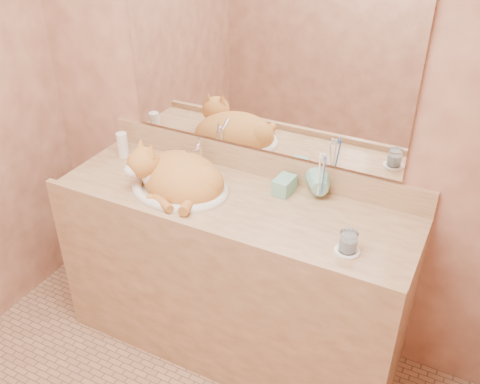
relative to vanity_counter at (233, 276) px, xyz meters
The scene contains 12 objects.
wall_back 0.87m from the vanity_counter, 90.00° to the left, with size 2.40×0.02×2.50m, color #905641.
vanity_counter is the anchor object (origin of this frame).
mirror 1.00m from the vanity_counter, 90.00° to the left, with size 1.30×0.02×0.80m, color white.
sink_basin 0.56m from the vanity_counter, behind, with size 0.45×0.37×0.14m, color white, non-canonical shape.
faucet 0.59m from the vanity_counter, 148.95° to the left, with size 0.04×0.11×0.16m, color white, non-canonical shape.
cat 0.56m from the vanity_counter, behind, with size 0.42×0.34×0.23m, color #B36B29, non-canonical shape.
soap_dispenser 0.55m from the vanity_counter, 33.97° to the left, with size 0.07×0.08×0.16m, color #74BAA0.
toothbrush_cup 0.61m from the vanity_counter, 26.66° to the left, with size 0.12×0.12×0.11m, color #74BAA0.
toothbrushes 0.68m from the vanity_counter, 26.66° to the left, with size 0.04×0.04×0.23m, color white, non-canonical shape.
saucer 0.71m from the vanity_counter, 11.72° to the right, with size 0.10×0.10×0.01m, color white.
water_glass 0.73m from the vanity_counter, 11.72° to the right, with size 0.07×0.07×0.08m, color silver.
lotion_bottle 0.83m from the vanity_counter, behind, with size 0.05×0.05×0.13m, color white.
Camera 1 is at (0.91, -0.98, 2.11)m, focal length 40.00 mm.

